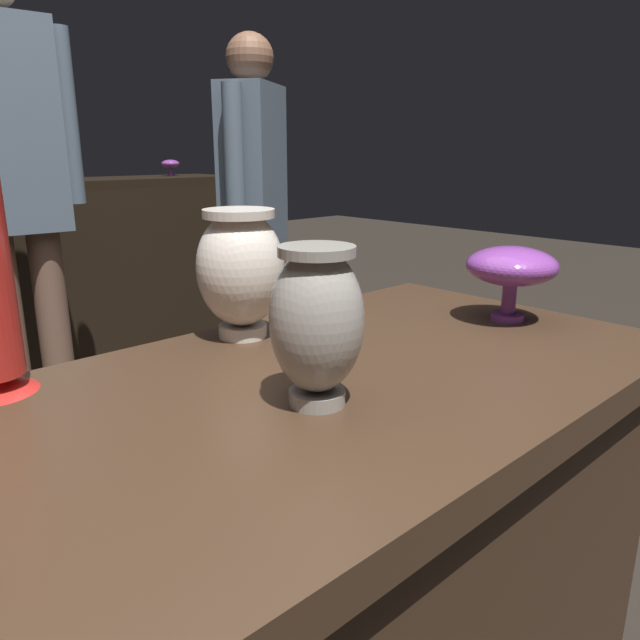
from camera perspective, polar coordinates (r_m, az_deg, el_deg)
name	(u,v)px	position (r m, az deg, el deg)	size (l,w,h in m)	color
display_plinth	(322,602)	(1.09, 0.23, -25.09)	(1.20, 0.64, 0.80)	#382619
vase_centerpiece	(317,321)	(0.76, -0.30, -0.08)	(0.12, 0.12, 0.21)	gray
vase_tall_behind	(241,268)	(1.05, -7.51, 4.86)	(0.15, 0.15, 0.22)	silver
vase_right_accent	(512,268)	(1.21, 17.65, 4.72)	(0.17, 0.17, 0.14)	#7A388E
shelf_vase_right	(69,165)	(3.01, -22.63, 13.33)	(0.08, 0.08, 0.11)	#E55B1E
shelf_vase_far_right	(170,164)	(3.25, -13.95, 14.09)	(0.09, 0.09, 0.08)	#7A388E
visitor_near_right	(254,209)	(2.41, -6.24, 10.40)	(0.40, 0.33, 1.53)	brown
visitor_center_back	(11,180)	(2.27, -27.14, 11.70)	(0.47, 0.20, 1.73)	brown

